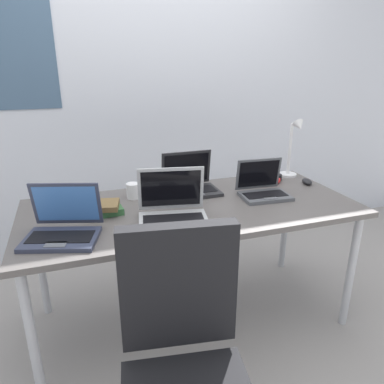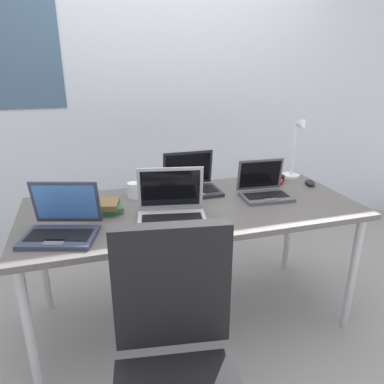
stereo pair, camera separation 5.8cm
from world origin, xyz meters
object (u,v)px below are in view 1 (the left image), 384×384
(desk_lamp, at_px, (293,149))
(laptop_mid_desk, at_px, (63,228))
(headphones, at_px, (267,179))
(book_stack, at_px, (105,208))
(laptop_far_corner, at_px, (191,184))
(laptop_front_left, at_px, (173,211))
(coffee_mug, at_px, (133,191))
(cell_phone, at_px, (49,208))
(computer_mouse, at_px, (307,182))
(laptop_near_lamp, at_px, (263,189))

(desk_lamp, distance_m, laptop_mid_desk, 1.54)
(headphones, bearing_deg, book_stack, -168.96)
(desk_lamp, bearing_deg, laptop_far_corner, -175.30)
(laptop_front_left, height_order, coffee_mug, laptop_front_left)
(laptop_far_corner, xyz_separation_m, headphones, (0.54, 0.03, -0.03))
(desk_lamp, distance_m, cell_phone, 1.55)
(laptop_front_left, bearing_deg, laptop_mid_desk, -177.46)
(cell_phone, bearing_deg, book_stack, -65.04)
(book_stack, relative_size, coffee_mug, 1.65)
(laptop_front_left, bearing_deg, computer_mouse, 15.04)
(desk_lamp, height_order, cell_phone, desk_lamp)
(laptop_near_lamp, height_order, headphones, laptop_near_lamp)
(cell_phone, xyz_separation_m, book_stack, (0.28, -0.17, 0.03))
(laptop_mid_desk, xyz_separation_m, cell_phone, (-0.07, 0.38, -0.04))
(computer_mouse, height_order, cell_phone, computer_mouse)
(laptop_far_corner, distance_m, book_stack, 0.55)
(desk_lamp, height_order, laptop_far_corner, desk_lamp)
(laptop_near_lamp, bearing_deg, coffee_mug, 163.83)
(computer_mouse, bearing_deg, laptop_near_lamp, -151.93)
(laptop_near_lamp, height_order, laptop_mid_desk, laptop_mid_desk)
(desk_lamp, distance_m, laptop_near_lamp, 0.47)
(laptop_near_lamp, bearing_deg, book_stack, 178.32)
(headphones, height_order, book_stack, book_stack)
(laptop_mid_desk, bearing_deg, laptop_front_left, 2.54)
(laptop_far_corner, distance_m, cell_phone, 0.81)
(laptop_mid_desk, height_order, headphones, laptop_mid_desk)
(desk_lamp, xyz_separation_m, laptop_far_corner, (-0.74, -0.06, -0.15))
(laptop_front_left, distance_m, laptop_far_corner, 0.42)
(laptop_front_left, distance_m, coffee_mug, 0.39)
(headphones, distance_m, book_stack, 1.08)
(computer_mouse, bearing_deg, book_stack, -163.71)
(laptop_front_left, bearing_deg, laptop_far_corner, 59.31)
(laptop_front_left, distance_m, laptop_mid_desk, 0.52)
(headphones, relative_size, book_stack, 1.14)
(laptop_mid_desk, bearing_deg, desk_lamp, 16.88)
(book_stack, bearing_deg, laptop_near_lamp, -1.68)
(computer_mouse, bearing_deg, laptop_mid_desk, -156.31)
(computer_mouse, bearing_deg, laptop_front_left, -152.06)
(laptop_front_left, distance_m, book_stack, 0.36)
(laptop_mid_desk, distance_m, computer_mouse, 1.51)
(desk_lamp, bearing_deg, computer_mouse, -83.82)
(laptop_mid_desk, bearing_deg, book_stack, 45.06)
(headphones, bearing_deg, laptop_far_corner, -176.84)
(laptop_far_corner, xyz_separation_m, laptop_near_lamp, (0.38, -0.20, -0.00))
(computer_mouse, bearing_deg, desk_lamp, 109.08)
(desk_lamp, relative_size, laptop_mid_desk, 1.06)
(laptop_far_corner, bearing_deg, desk_lamp, 4.70)
(laptop_mid_desk, distance_m, cell_phone, 0.39)
(laptop_mid_desk, height_order, cell_phone, laptop_mid_desk)
(laptop_near_lamp, relative_size, headphones, 1.36)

